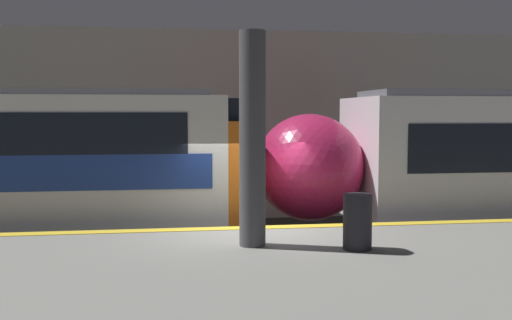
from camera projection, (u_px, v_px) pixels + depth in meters
ground_plane at (252, 280)px, 11.09m from camera, size 120.00×120.00×0.00m
platform at (279, 299)px, 8.35m from camera, size 40.00×5.47×1.02m
station_rear_barrier at (221, 125)px, 17.31m from camera, size 50.00×0.15×5.48m
support_pillar_near at (252, 139)px, 9.30m from camera, size 0.41×0.41×3.35m
trash_bin at (357, 222)px, 9.14m from camera, size 0.44×0.44×0.85m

